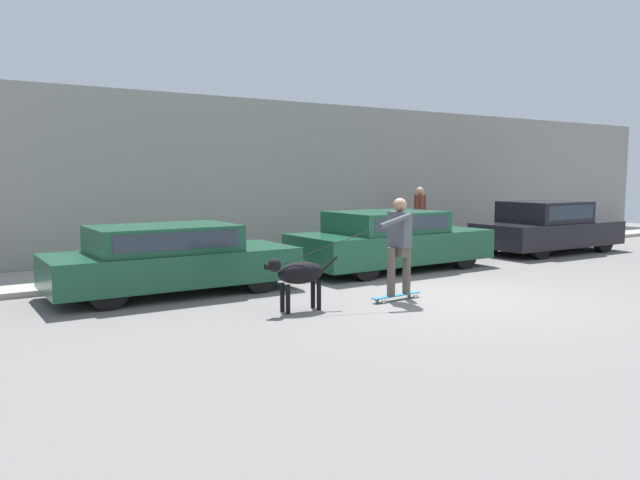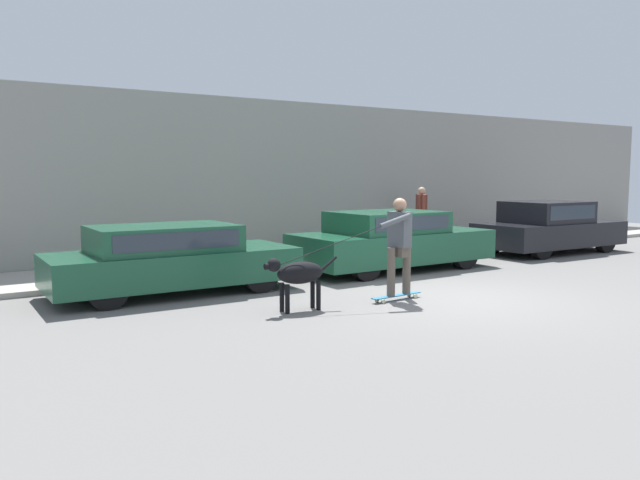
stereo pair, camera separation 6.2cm
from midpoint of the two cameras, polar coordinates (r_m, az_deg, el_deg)
The scene contains 9 objects.
ground_plane at distance 10.56m, azimuth 11.83°, elevation -5.22°, with size 36.00×36.00×0.00m, color slate.
back_wall at distance 15.63m, azimuth -5.22°, elevation 5.61°, with size 32.00×0.30×3.86m.
sidewalk_curb at distance 14.56m, azimuth -2.58°, elevation -1.82°, with size 30.00×2.43×0.10m.
parked_car_0 at distance 10.94m, azimuth -13.32°, elevation -1.72°, with size 4.19×1.78×1.18m.
parked_car_1 at distance 13.39m, azimuth 6.67°, elevation -0.08°, with size 4.40×1.88×1.26m.
parked_car_2 at distance 17.28m, azimuth 20.29°, elevation 1.02°, with size 4.11×1.87×1.34m.
dog at distance 9.29m, azimuth -1.83°, elevation -3.13°, with size 1.22×0.38×0.83m.
skateboarder at distance 10.14m, azimuth 7.37°, elevation -0.16°, with size 2.66×0.55×1.66m.
pedestrian_with_bag at distance 17.01m, azimuth 9.34°, elevation 2.37°, with size 0.48×0.68×1.60m.
Camera 2 is at (-7.35, -7.30, 2.04)m, focal length 35.00 mm.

